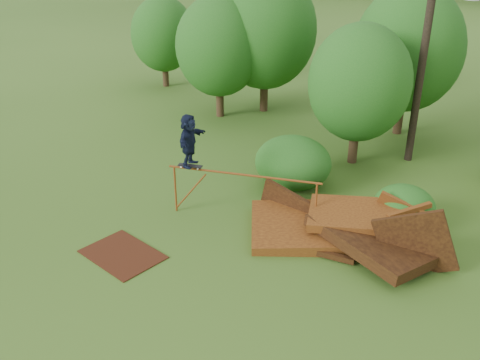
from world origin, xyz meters
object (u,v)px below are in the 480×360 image
at_px(scrap_pile, 344,229).
at_px(flat_plate, 123,254).
at_px(skater, 189,140).
at_px(utility_pole, 431,4).

relative_size(scrap_pile, flat_plate, 2.94).
bearing_deg(skater, flat_plate, 163.47).
height_order(skater, flat_plate, skater).
bearing_deg(flat_plate, skater, 80.79).
distance_m(scrap_pile, skater, 5.12).
relative_size(scrap_pile, utility_pole, 0.55).
xyz_separation_m(scrap_pile, utility_pole, (0.50, 6.60, 5.31)).
xyz_separation_m(scrap_pile, skater, (-4.64, -0.64, 2.07)).
bearing_deg(utility_pole, flat_plate, -119.02).
bearing_deg(flat_plate, scrap_pile, 34.38).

